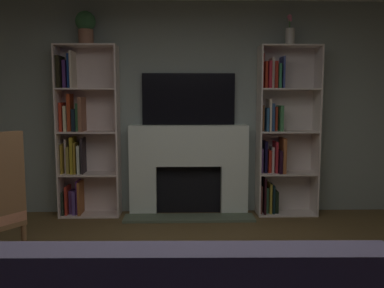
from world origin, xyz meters
The scene contains 7 objects.
wall_back_accent centered at (0.00, 2.77, 1.31)m, with size 5.81×0.06×2.63m, color gray.
fireplace centered at (0.00, 2.63, 0.59)m, with size 1.56×0.51×1.11m.
tv centered at (0.00, 2.71, 1.43)m, with size 1.15×0.06×0.64m, color black.
bookshelf_left centered at (-1.31, 2.63, 1.01)m, with size 0.73×0.30×2.07m.
bookshelf_right centered at (1.13, 2.63, 1.01)m, with size 0.73×0.32×2.07m.
potted_plant centered at (-1.22, 2.59, 2.29)m, with size 0.24×0.24×0.39m.
vase_with_flowers centered at (1.22, 2.59, 2.20)m, with size 0.11×0.11×0.36m.
Camera 1 is at (-0.09, -2.30, 1.44)m, focal length 37.55 mm.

